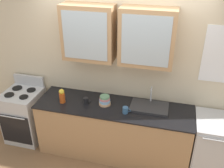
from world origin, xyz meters
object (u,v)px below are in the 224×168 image
at_px(vase, 62,96).
at_px(dishwasher, 214,147).
at_px(cup_near_bowls, 86,101).
at_px(cup_near_sink, 126,110).
at_px(stove_range, 25,115).
at_px(bowl_stack, 105,100).
at_px(sink_faucet, 149,106).

height_order(vase, dishwasher, vase).
relative_size(cup_near_bowls, dishwasher, 0.13).
height_order(cup_near_sink, dishwasher, cup_near_sink).
bearing_deg(stove_range, dishwasher, -0.08).
bearing_deg(cup_near_bowls, dishwasher, 0.56).
bearing_deg(cup_near_sink, cup_near_bowls, 170.96).
relative_size(bowl_stack, vase, 0.77).
distance_m(sink_faucet, vase, 1.32).
bearing_deg(dishwasher, sink_faucet, 173.83).
xyz_separation_m(cup_near_bowls, dishwasher, (1.92, 0.02, -0.49)).
height_order(sink_faucet, vase, sink_faucet).
relative_size(sink_faucet, cup_near_bowls, 4.88).
xyz_separation_m(stove_range, cup_near_sink, (1.78, -0.12, 0.49)).
bearing_deg(sink_faucet, cup_near_sink, -144.35).
bearing_deg(cup_near_sink, stove_range, 176.00).
height_order(stove_range, vase, vase).
bearing_deg(dishwasher, cup_near_bowls, -179.44).
bearing_deg(dishwasher, cup_near_sink, -174.71).
xyz_separation_m(sink_faucet, vase, (-1.31, -0.19, 0.09)).
relative_size(stove_range, sink_faucet, 1.93).
height_order(stove_range, dishwasher, stove_range).
bearing_deg(cup_near_sink, dishwasher, 5.29).
distance_m(cup_near_sink, dishwasher, 1.39).
bearing_deg(cup_near_bowls, sink_faucet, 7.48).
xyz_separation_m(stove_range, vase, (0.78, -0.09, 0.55)).
relative_size(bowl_stack, cup_near_bowls, 1.55).
xyz_separation_m(sink_faucet, bowl_stack, (-0.66, -0.08, 0.05)).
bearing_deg(cup_near_sink, sink_faucet, 35.65).
bearing_deg(stove_range, bowl_stack, 0.79).
relative_size(stove_range, vase, 4.69).
height_order(bowl_stack, cup_near_sink, bowl_stack).
bearing_deg(sink_faucet, bowl_stack, -173.00).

